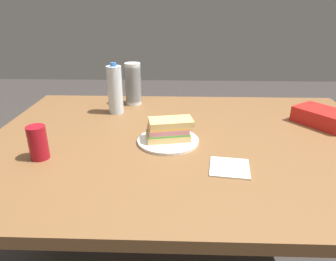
{
  "coord_description": "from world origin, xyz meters",
  "views": [
    {
      "loc": [
        -0.05,
        -1.14,
        1.27
      ],
      "look_at": [
        -0.09,
        -0.04,
        0.8
      ],
      "focal_mm": 32.69,
      "sensor_mm": 36.0,
      "label": 1
    }
  ],
  "objects_px": {
    "sandwich": "(169,130)",
    "plastic_cup_stack": "(133,84)",
    "water_bottle_tall": "(115,90)",
    "dining_table": "(189,155)",
    "soda_can_red": "(38,143)",
    "paper_plate": "(168,141)",
    "chip_bag": "(323,117)"
  },
  "relations": [
    {
      "from": "plastic_cup_stack",
      "to": "water_bottle_tall",
      "type": "bearing_deg",
      "value": -115.71
    },
    {
      "from": "dining_table",
      "to": "sandwich",
      "type": "relative_size",
      "value": 8.48
    },
    {
      "from": "paper_plate",
      "to": "water_bottle_tall",
      "type": "bearing_deg",
      "value": 128.65
    },
    {
      "from": "sandwich",
      "to": "water_bottle_tall",
      "type": "distance_m",
      "value": 0.44
    },
    {
      "from": "sandwich",
      "to": "plastic_cup_stack",
      "type": "relative_size",
      "value": 0.88
    },
    {
      "from": "soda_can_red",
      "to": "paper_plate",
      "type": "bearing_deg",
      "value": 18.2
    },
    {
      "from": "water_bottle_tall",
      "to": "plastic_cup_stack",
      "type": "distance_m",
      "value": 0.16
    },
    {
      "from": "soda_can_red",
      "to": "dining_table",
      "type": "bearing_deg",
      "value": 19.38
    },
    {
      "from": "sandwich",
      "to": "chip_bag",
      "type": "xyz_separation_m",
      "value": [
        0.69,
        0.21,
        -0.02
      ]
    },
    {
      "from": "soda_can_red",
      "to": "water_bottle_tall",
      "type": "xyz_separation_m",
      "value": [
        0.18,
        0.49,
        0.06
      ]
    },
    {
      "from": "sandwich",
      "to": "water_bottle_tall",
      "type": "bearing_deg",
      "value": 129.2
    },
    {
      "from": "chip_bag",
      "to": "plastic_cup_stack",
      "type": "bearing_deg",
      "value": -143.82
    },
    {
      "from": "chip_bag",
      "to": "dining_table",
      "type": "bearing_deg",
      "value": -111.31
    },
    {
      "from": "soda_can_red",
      "to": "plastic_cup_stack",
      "type": "distance_m",
      "value": 0.68
    },
    {
      "from": "dining_table",
      "to": "soda_can_red",
      "type": "distance_m",
      "value": 0.59
    },
    {
      "from": "dining_table",
      "to": "paper_plate",
      "type": "height_order",
      "value": "paper_plate"
    },
    {
      "from": "chip_bag",
      "to": "paper_plate",
      "type": "bearing_deg",
      "value": -110.05
    },
    {
      "from": "paper_plate",
      "to": "sandwich",
      "type": "height_order",
      "value": "sandwich"
    },
    {
      "from": "dining_table",
      "to": "plastic_cup_stack",
      "type": "relative_size",
      "value": 7.48
    },
    {
      "from": "dining_table",
      "to": "plastic_cup_stack",
      "type": "height_order",
      "value": "plastic_cup_stack"
    },
    {
      "from": "water_bottle_tall",
      "to": "plastic_cup_stack",
      "type": "relative_size",
      "value": 1.13
    },
    {
      "from": "chip_bag",
      "to": "plastic_cup_stack",
      "type": "xyz_separation_m",
      "value": [
        -0.89,
        0.27,
        0.08
      ]
    },
    {
      "from": "sandwich",
      "to": "soda_can_red",
      "type": "bearing_deg",
      "value": -161.63
    },
    {
      "from": "soda_can_red",
      "to": "chip_bag",
      "type": "relative_size",
      "value": 0.53
    },
    {
      "from": "paper_plate",
      "to": "sandwich",
      "type": "relative_size",
      "value": 1.25
    },
    {
      "from": "water_bottle_tall",
      "to": "sandwich",
      "type": "bearing_deg",
      "value": -50.8
    },
    {
      "from": "sandwich",
      "to": "plastic_cup_stack",
      "type": "height_order",
      "value": "plastic_cup_stack"
    },
    {
      "from": "paper_plate",
      "to": "chip_bag",
      "type": "relative_size",
      "value": 1.06
    },
    {
      "from": "dining_table",
      "to": "chip_bag",
      "type": "xyz_separation_m",
      "value": [
        0.6,
        0.17,
        0.11
      ]
    },
    {
      "from": "sandwich",
      "to": "chip_bag",
      "type": "height_order",
      "value": "sandwich"
    },
    {
      "from": "chip_bag",
      "to": "plastic_cup_stack",
      "type": "height_order",
      "value": "plastic_cup_stack"
    },
    {
      "from": "paper_plate",
      "to": "plastic_cup_stack",
      "type": "relative_size",
      "value": 1.1
    }
  ]
}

